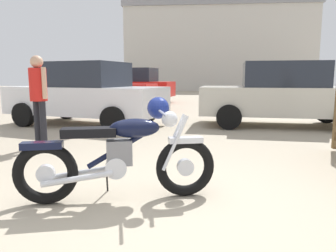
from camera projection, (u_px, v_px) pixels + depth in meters
ground_plane at (147, 206)px, 3.22m from camera, size 80.00×80.00×0.00m
vintage_motorcycle at (123, 153)px, 3.36m from camera, size 2.00×0.96×1.07m
bystander at (38, 92)px, 5.73m from camera, size 0.42×0.30×1.66m
white_estate_far at (101, 89)px, 12.68m from camera, size 4.25×2.02×1.67m
red_hatchback_near at (282, 94)px, 8.40m from camera, size 4.23×1.97×1.67m
blue_hatchback_right at (125, 84)px, 16.52m from camera, size 4.84×2.29×1.74m
dark_sedan_left at (86, 94)px, 8.60m from camera, size 4.46×2.54×1.67m
industrial_building at (216, 51)px, 34.95m from camera, size 18.90×13.84×15.28m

